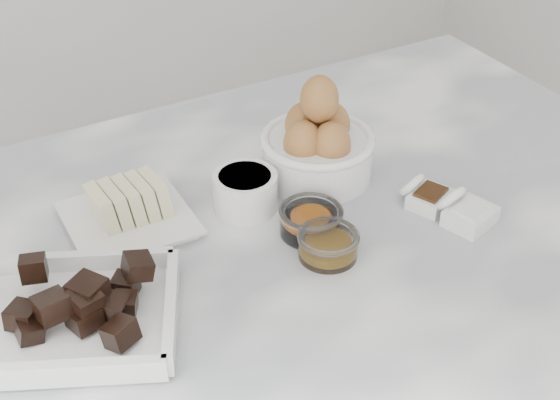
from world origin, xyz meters
The scene contains 9 objects.
marble_slab centered at (0.00, 0.00, 0.92)m, with size 1.20×0.80×0.04m, color white.
chocolate_dish centered at (-0.27, -0.02, 0.97)m, with size 0.29×0.27×0.06m.
butter_plate centered at (-0.15, 0.12, 0.96)m, with size 0.16×0.16×0.06m.
sugar_ramekin centered at (0.00, 0.09, 0.97)m, with size 0.09×0.09×0.05m.
egg_bowl centered at (0.12, 0.11, 0.99)m, with size 0.16×0.16×0.15m.
honey_bowl centered at (0.04, -0.05, 0.96)m, with size 0.08×0.08×0.03m.
zest_bowl centered at (0.05, 0.00, 0.96)m, with size 0.08×0.08×0.04m.
vanilla_spoon centered at (0.21, -0.02, 0.95)m, with size 0.07×0.08×0.04m.
salt_spoon centered at (0.23, -0.08, 0.96)m, with size 0.07×0.09×0.05m.
Camera 1 is at (-0.37, -0.67, 1.55)m, focal length 50.00 mm.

